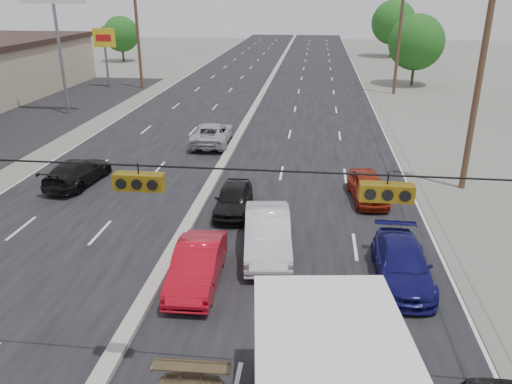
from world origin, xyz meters
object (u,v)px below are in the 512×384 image
utility_pole_right_b (478,85)px  oncoming_far (212,134)px  queue_car_b (267,234)px  utility_pole_left_c (138,36)px  tree_right_far (394,22)px  tree_left_far (121,34)px  queue_car_e (368,187)px  pole_sign_far (104,43)px  oncoming_near (78,172)px  utility_pole_right_c (399,38)px  tree_right_mid (416,42)px  red_sedan (197,266)px  queue_car_d (402,264)px  queue_car_a (233,199)px

utility_pole_right_b → oncoming_far: utility_pole_right_b is taller
queue_car_b → utility_pole_left_c: bearing=109.4°
tree_right_far → tree_left_far: bearing=-165.3°
queue_car_e → pole_sign_far: bearing=124.8°
utility_pole_right_b → queue_car_b: 12.68m
pole_sign_far → oncoming_near: pole_sign_far is taller
utility_pole_right_c → tree_right_mid: size_ratio=1.40×
tree_right_far → queue_car_e: bearing=-98.3°
oncoming_near → oncoming_far: (5.30, 7.85, 0.05)m
red_sedan → oncoming_near: (-8.10, 8.41, -0.04)m
utility_pole_right_c → queue_car_e: 27.98m
utility_pole_left_c → queue_car_e: 34.14m
queue_car_d → oncoming_near: (-14.86, 7.44, 0.01)m
utility_pole_left_c → utility_pole_right_c: size_ratio=1.00×
tree_left_far → queue_car_e: (29.65, -47.20, -3.07)m
queue_car_b → queue_car_d: size_ratio=1.08×
tree_left_far → queue_car_a: tree_left_far is taller
queue_car_b → oncoming_far: bearing=102.9°
tree_left_far → oncoming_far: size_ratio=1.23×
red_sedan → queue_car_d: (6.76, 0.97, -0.05)m
utility_pole_right_b → oncoming_near: size_ratio=2.25×
tree_right_mid → queue_car_b: 39.69m
red_sedan → oncoming_far: bearing=98.0°
oncoming_far → queue_car_d: bearing=119.2°
tree_left_far → red_sedan: (23.40, -55.22, -3.03)m
utility_pole_left_c → oncoming_far: size_ratio=2.01×
queue_car_a → queue_car_d: (6.50, -4.93, -0.01)m
red_sedan → queue_car_b: (2.10, 2.41, 0.09)m
utility_pole_left_c → oncoming_far: 22.42m
utility_pole_left_c → tree_left_far: (-9.50, 20.00, -1.39)m
queue_car_b → utility_pole_right_b: bearing=34.4°
utility_pole_right_b → utility_pole_left_c: bearing=135.0°
queue_car_b → queue_car_e: (4.15, 5.62, -0.13)m
tree_right_mid → queue_car_a: 37.01m
tree_right_mid → tree_right_far: size_ratio=0.88×
tree_right_far → oncoming_far: 52.14m
utility_pole_right_c → pole_sign_far: size_ratio=1.67×
utility_pole_right_c → tree_left_far: (-34.50, 20.00, -1.39)m
tree_left_far → queue_car_d: size_ratio=1.40×
queue_car_a → queue_car_e: (5.99, 2.12, 0.01)m
utility_pole_right_c → queue_car_e: size_ratio=2.63×
queue_car_b → oncoming_far: (-4.90, 13.84, -0.09)m
oncoming_far → queue_car_a: bearing=103.6°
tree_right_mid → queue_car_b: (-11.50, -37.82, -3.56)m
utility_pole_right_c → tree_right_mid: bearing=63.4°
utility_pole_left_c → queue_car_a: utility_pole_left_c is taller
tree_right_far → oncoming_near: tree_right_far is taller
pole_sign_far → oncoming_near: (9.30, -26.82, -3.76)m
utility_pole_left_c → oncoming_near: size_ratio=2.25×
tree_right_far → queue_car_d: size_ratio=1.86×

